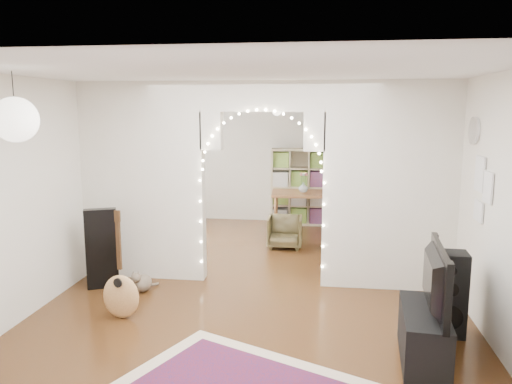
# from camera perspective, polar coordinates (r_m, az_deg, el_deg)

# --- Properties ---
(floor) EXTENTS (7.50, 7.50, 0.00)m
(floor) POSITION_cam_1_polar(r_m,az_deg,el_deg) (6.97, 0.70, -10.12)
(floor) COLOR black
(floor) RESTS_ON ground
(ceiling) EXTENTS (5.00, 7.50, 0.02)m
(ceiling) POSITION_cam_1_polar(r_m,az_deg,el_deg) (6.57, 0.74, 12.63)
(ceiling) COLOR white
(ceiling) RESTS_ON wall_back
(wall_back) EXTENTS (5.00, 0.02, 2.70)m
(wall_back) POSITION_cam_1_polar(r_m,az_deg,el_deg) (10.34, 3.30, 4.02)
(wall_back) COLOR silver
(wall_back) RESTS_ON floor
(wall_front) EXTENTS (5.00, 0.02, 2.70)m
(wall_front) POSITION_cam_1_polar(r_m,az_deg,el_deg) (3.05, -8.17, -9.70)
(wall_front) COLOR silver
(wall_front) RESTS_ON floor
(wall_left) EXTENTS (0.02, 7.50, 2.70)m
(wall_left) POSITION_cam_1_polar(r_m,az_deg,el_deg) (7.38, -18.94, 1.26)
(wall_left) COLOR silver
(wall_left) RESTS_ON floor
(wall_right) EXTENTS (0.02, 7.50, 2.70)m
(wall_right) POSITION_cam_1_polar(r_m,az_deg,el_deg) (6.80, 22.11, 0.41)
(wall_right) COLOR silver
(wall_right) RESTS_ON floor
(divider_wall) EXTENTS (5.00, 0.20, 2.70)m
(divider_wall) POSITION_cam_1_polar(r_m,az_deg,el_deg) (6.63, 0.72, 1.55)
(divider_wall) COLOR silver
(divider_wall) RESTS_ON floor
(fairy_lights) EXTENTS (1.64, 0.04, 1.60)m
(fairy_lights) POSITION_cam_1_polar(r_m,az_deg,el_deg) (6.48, 0.58, 2.49)
(fairy_lights) COLOR #FFEABF
(fairy_lights) RESTS_ON divider_wall
(window) EXTENTS (0.04, 1.20, 1.40)m
(window) POSITION_cam_1_polar(r_m,az_deg,el_deg) (8.98, -13.68, 3.88)
(window) COLOR white
(window) RESTS_ON wall_left
(wall_clock) EXTENTS (0.03, 0.31, 0.31)m
(wall_clock) POSITION_cam_1_polar(r_m,az_deg,el_deg) (6.15, 23.72, 6.44)
(wall_clock) COLOR white
(wall_clock) RESTS_ON wall_right
(picture_frames) EXTENTS (0.02, 0.50, 0.70)m
(picture_frames) POSITION_cam_1_polar(r_m,az_deg,el_deg) (5.82, 24.38, 0.32)
(picture_frames) COLOR white
(picture_frames) RESTS_ON wall_right
(paper_lantern) EXTENTS (0.40, 0.40, 0.40)m
(paper_lantern) POSITION_cam_1_polar(r_m,az_deg,el_deg) (4.93, -25.79, 7.46)
(paper_lantern) COLOR white
(paper_lantern) RESTS_ON ceiling
(ceiling_fan) EXTENTS (1.10, 1.10, 0.30)m
(ceiling_fan) POSITION_cam_1_polar(r_m,az_deg,el_deg) (8.55, 2.42, 9.91)
(ceiling_fan) COLOR gold
(ceiling_fan) RESTS_ON ceiling
(guitar_case) EXTENTS (0.43, 0.29, 1.06)m
(guitar_case) POSITION_cam_1_polar(r_m,az_deg,el_deg) (6.88, -17.22, -6.20)
(guitar_case) COLOR black
(guitar_case) RESTS_ON floor
(acoustic_guitar) EXTENTS (0.45, 0.25, 1.06)m
(acoustic_guitar) POSITION_cam_1_polar(r_m,az_deg,el_deg) (5.86, -15.25, -9.59)
(acoustic_guitar) COLOR #AE7A45
(acoustic_guitar) RESTS_ON floor
(tabby_cat) EXTENTS (0.31, 0.45, 0.31)m
(tabby_cat) POSITION_cam_1_polar(r_m,az_deg,el_deg) (6.72, -12.83, -10.02)
(tabby_cat) COLOR brown
(tabby_cat) RESTS_ON floor
(floor_speaker) EXTENTS (0.36, 0.33, 0.89)m
(floor_speaker) POSITION_cam_1_polar(r_m,az_deg,el_deg) (5.66, 21.13, -10.80)
(floor_speaker) COLOR black
(floor_speaker) RESTS_ON floor
(media_console) EXTENTS (0.48, 1.03, 0.50)m
(media_console) POSITION_cam_1_polar(r_m,az_deg,el_deg) (5.10, 18.60, -15.30)
(media_console) COLOR black
(media_console) RESTS_ON floor
(tv) EXTENTS (0.23, 1.08, 0.62)m
(tv) POSITION_cam_1_polar(r_m,az_deg,el_deg) (4.89, 18.95, -9.33)
(tv) COLOR black
(tv) RESTS_ON media_console
(bookcase) EXTENTS (1.53, 0.48, 1.55)m
(bookcase) POSITION_cam_1_polar(r_m,az_deg,el_deg) (10.14, 6.04, 0.60)
(bookcase) COLOR #C5B78F
(bookcase) RESTS_ON floor
(dining_table) EXTENTS (1.25, 0.88, 0.76)m
(dining_table) POSITION_cam_1_polar(r_m,az_deg,el_deg) (9.62, 5.41, -0.44)
(dining_table) COLOR brown
(dining_table) RESTS_ON floor
(flower_vase) EXTENTS (0.19, 0.19, 0.19)m
(flower_vase) POSITION_cam_1_polar(r_m,az_deg,el_deg) (9.59, 5.42, 0.55)
(flower_vase) COLOR silver
(flower_vase) RESTS_ON dining_table
(dining_chair_left) EXTENTS (0.58, 0.60, 0.54)m
(dining_chair_left) POSITION_cam_1_polar(r_m,az_deg,el_deg) (8.53, 3.31, -4.57)
(dining_chair_left) COLOR #4E4427
(dining_chair_left) RESTS_ON floor
(dining_chair_right) EXTENTS (0.60, 0.61, 0.43)m
(dining_chair_right) POSITION_cam_1_polar(r_m,az_deg,el_deg) (8.49, 10.48, -5.15)
(dining_chair_right) COLOR #4E4427
(dining_chair_right) RESTS_ON floor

